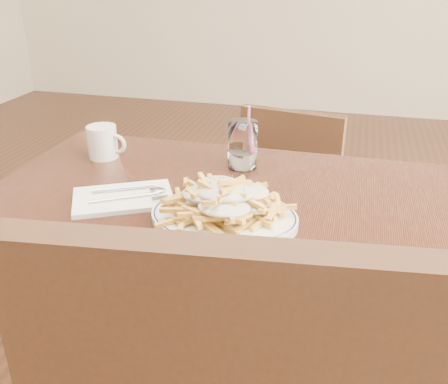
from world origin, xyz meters
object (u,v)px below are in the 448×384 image
(loaded_fries, at_px, (224,196))
(table, at_px, (229,238))
(fries_plate, at_px, (224,217))
(chair_far, at_px, (295,193))
(water_glass, at_px, (243,148))
(coffee_mug, at_px, (103,142))

(loaded_fries, bearing_deg, table, 93.84)
(fries_plate, bearing_deg, table, 93.84)
(table, height_order, chair_far, chair_far)
(chair_far, bearing_deg, water_glass, -100.02)
(water_glass, bearing_deg, table, -83.63)
(water_glass, bearing_deg, fries_plate, -84.17)
(chair_far, bearing_deg, coffee_mug, -131.48)
(table, xyz_separation_m, fries_plate, (0.00, -0.07, 0.09))
(fries_plate, distance_m, coffee_mug, 0.51)
(fries_plate, bearing_deg, loaded_fries, 0.00)
(table, relative_size, loaded_fries, 4.63)
(loaded_fries, xyz_separation_m, coffee_mug, (-0.42, 0.28, -0.02))
(table, bearing_deg, coffee_mug, 152.98)
(chair_far, bearing_deg, loaded_fries, -94.13)
(loaded_fries, bearing_deg, water_glass, 95.83)
(chair_far, bearing_deg, fries_plate, -94.13)
(water_glass, distance_m, coffee_mug, 0.39)
(table, height_order, loaded_fries, loaded_fries)
(coffee_mug, bearing_deg, chair_far, 48.52)
(fries_plate, bearing_deg, chair_far, 85.87)
(table, relative_size, fries_plate, 3.29)
(chair_far, height_order, water_glass, water_glass)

